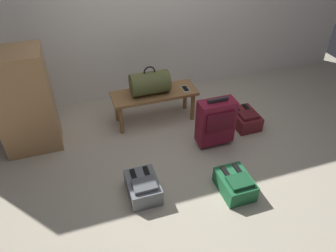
{
  "coord_description": "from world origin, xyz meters",
  "views": [
    {
      "loc": [
        -0.97,
        -2.24,
        2.31
      ],
      "look_at": [
        -0.1,
        0.36,
        0.25
      ],
      "focal_mm": 34.01,
      "sensor_mm": 36.0,
      "label": 1
    }
  ],
  "objects_px": {
    "bench": "(154,97)",
    "backpack_maroon": "(245,119)",
    "cell_phone": "(185,89)",
    "suitcase_upright_burgundy": "(216,122)",
    "backpack_grey": "(143,187)",
    "backpack_green": "(235,184)",
    "duffel_bag_olive": "(150,83)",
    "side_cabinet": "(24,102)"
  },
  "relations": [
    {
      "from": "bench",
      "to": "backpack_maroon",
      "type": "relative_size",
      "value": 2.63
    },
    {
      "from": "cell_phone",
      "to": "backpack_maroon",
      "type": "distance_m",
      "value": 0.8
    },
    {
      "from": "suitcase_upright_burgundy",
      "to": "backpack_maroon",
      "type": "distance_m",
      "value": 0.58
    },
    {
      "from": "suitcase_upright_burgundy",
      "to": "backpack_grey",
      "type": "relative_size",
      "value": 1.56
    },
    {
      "from": "cell_phone",
      "to": "backpack_maroon",
      "type": "relative_size",
      "value": 0.38
    },
    {
      "from": "backpack_grey",
      "to": "backpack_green",
      "type": "relative_size",
      "value": 1.0
    },
    {
      "from": "backpack_grey",
      "to": "backpack_green",
      "type": "xyz_separation_m",
      "value": [
        0.83,
        -0.23,
        0.0
      ]
    },
    {
      "from": "duffel_bag_olive",
      "to": "side_cabinet",
      "type": "distance_m",
      "value": 1.34
    },
    {
      "from": "backpack_grey",
      "to": "backpack_maroon",
      "type": "relative_size",
      "value": 1.0
    },
    {
      "from": "backpack_maroon",
      "to": "side_cabinet",
      "type": "xyz_separation_m",
      "value": [
        -2.38,
        0.43,
        0.46
      ]
    },
    {
      "from": "backpack_green",
      "to": "bench",
      "type": "bearing_deg",
      "value": 105.82
    },
    {
      "from": "bench",
      "to": "side_cabinet",
      "type": "relative_size",
      "value": 0.91
    },
    {
      "from": "duffel_bag_olive",
      "to": "suitcase_upright_burgundy",
      "type": "relative_size",
      "value": 0.74
    },
    {
      "from": "suitcase_upright_burgundy",
      "to": "backpack_maroon",
      "type": "height_order",
      "value": "suitcase_upright_burgundy"
    },
    {
      "from": "cell_phone",
      "to": "suitcase_upright_burgundy",
      "type": "bearing_deg",
      "value": -78.48
    },
    {
      "from": "suitcase_upright_burgundy",
      "to": "backpack_grey",
      "type": "height_order",
      "value": "suitcase_upright_burgundy"
    },
    {
      "from": "duffel_bag_olive",
      "to": "backpack_maroon",
      "type": "height_order",
      "value": "duffel_bag_olive"
    },
    {
      "from": "bench",
      "to": "backpack_green",
      "type": "height_order",
      "value": "bench"
    },
    {
      "from": "cell_phone",
      "to": "side_cabinet",
      "type": "xyz_separation_m",
      "value": [
        -1.76,
        0.03,
        0.15
      ]
    },
    {
      "from": "side_cabinet",
      "to": "suitcase_upright_burgundy",
      "type": "bearing_deg",
      "value": -18.49
    },
    {
      "from": "side_cabinet",
      "to": "duffel_bag_olive",
      "type": "bearing_deg",
      "value": 0.83
    },
    {
      "from": "suitcase_upright_burgundy",
      "to": "backpack_green",
      "type": "bearing_deg",
      "value": -98.99
    },
    {
      "from": "suitcase_upright_burgundy",
      "to": "backpack_green",
      "type": "distance_m",
      "value": 0.74
    },
    {
      "from": "bench",
      "to": "backpack_grey",
      "type": "height_order",
      "value": "bench"
    },
    {
      "from": "side_cabinet",
      "to": "bench",
      "type": "bearing_deg",
      "value": 0.8
    },
    {
      "from": "side_cabinet",
      "to": "backpack_green",
      "type": "bearing_deg",
      "value": -36.79
    },
    {
      "from": "bench",
      "to": "cell_phone",
      "type": "distance_m",
      "value": 0.38
    },
    {
      "from": "duffel_bag_olive",
      "to": "suitcase_upright_burgundy",
      "type": "height_order",
      "value": "duffel_bag_olive"
    },
    {
      "from": "suitcase_upright_burgundy",
      "to": "backpack_green",
      "type": "height_order",
      "value": "suitcase_upright_burgundy"
    },
    {
      "from": "duffel_bag_olive",
      "to": "backpack_green",
      "type": "relative_size",
      "value": 1.16
    },
    {
      "from": "backpack_grey",
      "to": "cell_phone",
      "type": "bearing_deg",
      "value": 52.55
    },
    {
      "from": "cell_phone",
      "to": "side_cabinet",
      "type": "distance_m",
      "value": 1.77
    },
    {
      "from": "backpack_green",
      "to": "side_cabinet",
      "type": "bearing_deg",
      "value": 143.21
    },
    {
      "from": "backpack_green",
      "to": "backpack_grey",
      "type": "bearing_deg",
      "value": 164.23
    },
    {
      "from": "duffel_bag_olive",
      "to": "backpack_green",
      "type": "xyz_separation_m",
      "value": [
        0.43,
        -1.35,
        -0.43
      ]
    },
    {
      "from": "backpack_grey",
      "to": "suitcase_upright_burgundy",
      "type": "bearing_deg",
      "value": 26.34
    },
    {
      "from": "suitcase_upright_burgundy",
      "to": "side_cabinet",
      "type": "xyz_separation_m",
      "value": [
        -1.88,
        0.63,
        0.24
      ]
    },
    {
      "from": "suitcase_upright_burgundy",
      "to": "duffel_bag_olive",
      "type": "bearing_deg",
      "value": 129.83
    },
    {
      "from": "suitcase_upright_burgundy",
      "to": "side_cabinet",
      "type": "distance_m",
      "value": 2.0
    },
    {
      "from": "backpack_grey",
      "to": "backpack_maroon",
      "type": "xyz_separation_m",
      "value": [
        1.43,
        0.67,
        0.0
      ]
    },
    {
      "from": "cell_phone",
      "to": "backpack_green",
      "type": "distance_m",
      "value": 1.33
    },
    {
      "from": "duffel_bag_olive",
      "to": "suitcase_upright_burgundy",
      "type": "bearing_deg",
      "value": -50.17
    }
  ]
}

